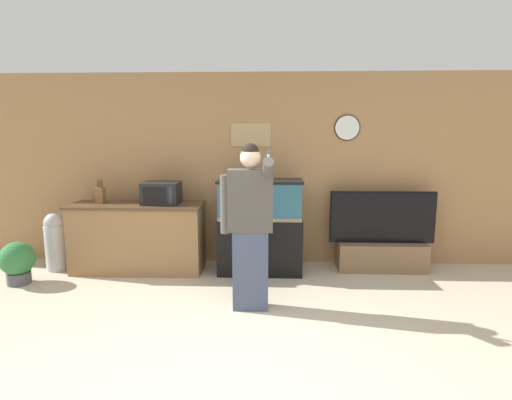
{
  "coord_description": "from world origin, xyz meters",
  "views": [
    {
      "loc": [
        0.22,
        -2.72,
        1.8
      ],
      "look_at": [
        0.04,
        1.75,
        1.05
      ],
      "focal_mm": 28.0,
      "sensor_mm": 36.0,
      "label": 1
    }
  ],
  "objects_px": {
    "microwave": "(161,193)",
    "knife_block": "(100,194)",
    "trash_bin": "(56,240)",
    "person_standing": "(250,225)",
    "aquarium_on_stand": "(260,227)",
    "tv_on_stand": "(381,247)",
    "potted_plant": "(17,261)",
    "counter_island": "(138,237)"
  },
  "relations": [
    {
      "from": "potted_plant",
      "to": "trash_bin",
      "type": "xyz_separation_m",
      "value": [
        0.19,
        0.53,
        0.11
      ]
    },
    {
      "from": "counter_island",
      "to": "aquarium_on_stand",
      "type": "height_order",
      "value": "aquarium_on_stand"
    },
    {
      "from": "microwave",
      "to": "person_standing",
      "type": "height_order",
      "value": "person_standing"
    },
    {
      "from": "potted_plant",
      "to": "counter_island",
      "type": "bearing_deg",
      "value": 22.09
    },
    {
      "from": "counter_island",
      "to": "microwave",
      "type": "distance_m",
      "value": 0.67
    },
    {
      "from": "microwave",
      "to": "potted_plant",
      "type": "relative_size",
      "value": 0.89
    },
    {
      "from": "trash_bin",
      "to": "person_standing",
      "type": "bearing_deg",
      "value": -22.56
    },
    {
      "from": "microwave",
      "to": "person_standing",
      "type": "relative_size",
      "value": 0.27
    },
    {
      "from": "aquarium_on_stand",
      "to": "knife_block",
      "type": "bearing_deg",
      "value": 178.55
    },
    {
      "from": "knife_block",
      "to": "trash_bin",
      "type": "height_order",
      "value": "knife_block"
    },
    {
      "from": "trash_bin",
      "to": "potted_plant",
      "type": "bearing_deg",
      "value": -109.9
    },
    {
      "from": "counter_island",
      "to": "potted_plant",
      "type": "relative_size",
      "value": 3.32
    },
    {
      "from": "microwave",
      "to": "potted_plant",
      "type": "bearing_deg",
      "value": -160.85
    },
    {
      "from": "aquarium_on_stand",
      "to": "person_standing",
      "type": "xyz_separation_m",
      "value": [
        -0.07,
        -1.09,
        0.28
      ]
    },
    {
      "from": "knife_block",
      "to": "tv_on_stand",
      "type": "relative_size",
      "value": 0.22
    },
    {
      "from": "aquarium_on_stand",
      "to": "trash_bin",
      "type": "relative_size",
      "value": 1.58
    },
    {
      "from": "aquarium_on_stand",
      "to": "person_standing",
      "type": "relative_size",
      "value": 0.71
    },
    {
      "from": "counter_island",
      "to": "potted_plant",
      "type": "height_order",
      "value": "counter_island"
    },
    {
      "from": "counter_island",
      "to": "potted_plant",
      "type": "bearing_deg",
      "value": -157.91
    },
    {
      "from": "trash_bin",
      "to": "knife_block",
      "type": "bearing_deg",
      "value": 4.81
    },
    {
      "from": "aquarium_on_stand",
      "to": "potted_plant",
      "type": "relative_size",
      "value": 2.35
    },
    {
      "from": "tv_on_stand",
      "to": "knife_block",
      "type": "bearing_deg",
      "value": -178.3
    },
    {
      "from": "counter_island",
      "to": "trash_bin",
      "type": "xyz_separation_m",
      "value": [
        -1.11,
        0.0,
        -0.05
      ]
    },
    {
      "from": "tv_on_stand",
      "to": "trash_bin",
      "type": "xyz_separation_m",
      "value": [
        -4.31,
        -0.16,
        0.09
      ]
    },
    {
      "from": "aquarium_on_stand",
      "to": "potted_plant",
      "type": "xyz_separation_m",
      "value": [
        -2.9,
        -0.53,
        -0.33
      ]
    },
    {
      "from": "counter_island",
      "to": "aquarium_on_stand",
      "type": "bearing_deg",
      "value": 0.09
    },
    {
      "from": "aquarium_on_stand",
      "to": "trash_bin",
      "type": "height_order",
      "value": "aquarium_on_stand"
    },
    {
      "from": "person_standing",
      "to": "trash_bin",
      "type": "xyz_separation_m",
      "value": [
        -2.63,
        1.09,
        -0.49
      ]
    },
    {
      "from": "microwave",
      "to": "knife_block",
      "type": "xyz_separation_m",
      "value": [
        -0.81,
        0.02,
        -0.03
      ]
    },
    {
      "from": "tv_on_stand",
      "to": "person_standing",
      "type": "distance_m",
      "value": 2.18
    },
    {
      "from": "knife_block",
      "to": "person_standing",
      "type": "bearing_deg",
      "value": -29.58
    },
    {
      "from": "tv_on_stand",
      "to": "trash_bin",
      "type": "bearing_deg",
      "value": -177.85
    },
    {
      "from": "aquarium_on_stand",
      "to": "person_standing",
      "type": "distance_m",
      "value": 1.13
    },
    {
      "from": "knife_block",
      "to": "aquarium_on_stand",
      "type": "relative_size",
      "value": 0.25
    },
    {
      "from": "microwave",
      "to": "knife_block",
      "type": "relative_size",
      "value": 1.5
    },
    {
      "from": "knife_block",
      "to": "counter_island",
      "type": "bearing_deg",
      "value": -6.45
    },
    {
      "from": "microwave",
      "to": "aquarium_on_stand",
      "type": "xyz_separation_m",
      "value": [
        1.28,
        -0.03,
        -0.43
      ]
    },
    {
      "from": "person_standing",
      "to": "potted_plant",
      "type": "distance_m",
      "value": 2.95
    },
    {
      "from": "knife_block",
      "to": "tv_on_stand",
      "type": "distance_m",
      "value": 3.77
    },
    {
      "from": "knife_block",
      "to": "person_standing",
      "type": "relative_size",
      "value": 0.18
    },
    {
      "from": "microwave",
      "to": "aquarium_on_stand",
      "type": "relative_size",
      "value": 0.38
    },
    {
      "from": "potted_plant",
      "to": "knife_block",
      "type": "bearing_deg",
      "value": 35.85
    }
  ]
}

